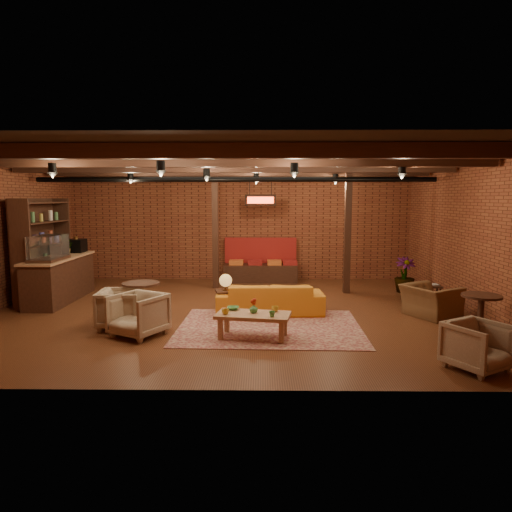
{
  "coord_description": "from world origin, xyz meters",
  "views": [
    {
      "loc": [
        0.64,
        -9.48,
        2.41
      ],
      "look_at": [
        0.52,
        0.2,
        1.17
      ],
      "focal_mm": 32.0,
      "sensor_mm": 36.0,
      "label": 1
    }
  ],
  "objects_px": {
    "armchair_a": "(121,307)",
    "armchair_right": "(431,296)",
    "round_table_right": "(481,309)",
    "sofa": "(270,298)",
    "armchair_b": "(138,313)",
    "side_table_book": "(430,286)",
    "round_table_left": "(141,295)",
    "plant_tall": "(406,240)",
    "armchair_far": "(478,344)",
    "side_table_lamp": "(226,284)",
    "coffee_table": "(252,316)"
  },
  "relations": [
    {
      "from": "round_table_left",
      "to": "side_table_book",
      "type": "xyz_separation_m",
      "value": [
        6.13,
        1.25,
        -0.06
      ]
    },
    {
      "from": "armchair_right",
      "to": "round_table_right",
      "type": "height_order",
      "value": "armchair_right"
    },
    {
      "from": "round_table_left",
      "to": "side_table_book",
      "type": "relative_size",
      "value": 1.49
    },
    {
      "from": "side_table_lamp",
      "to": "side_table_book",
      "type": "xyz_separation_m",
      "value": [
        4.51,
        0.71,
        -0.19
      ]
    },
    {
      "from": "round_table_right",
      "to": "armchair_far",
      "type": "height_order",
      "value": "round_table_right"
    },
    {
      "from": "round_table_left",
      "to": "armchair_a",
      "type": "relative_size",
      "value": 0.95
    },
    {
      "from": "round_table_left",
      "to": "armchair_far",
      "type": "distance_m",
      "value": 5.98
    },
    {
      "from": "armchair_right",
      "to": "armchair_a",
      "type": "bearing_deg",
      "value": 69.74
    },
    {
      "from": "round_table_right",
      "to": "side_table_book",
      "type": "bearing_deg",
      "value": 90.0
    },
    {
      "from": "armchair_right",
      "to": "armchair_far",
      "type": "relative_size",
      "value": 1.32
    },
    {
      "from": "round_table_left",
      "to": "armchair_a",
      "type": "bearing_deg",
      "value": -116.63
    },
    {
      "from": "armchair_a",
      "to": "side_table_book",
      "type": "height_order",
      "value": "armchair_a"
    },
    {
      "from": "side_table_book",
      "to": "armchair_right",
      "type": "bearing_deg",
      "value": -109.54
    },
    {
      "from": "armchair_a",
      "to": "side_table_book",
      "type": "distance_m",
      "value": 6.62
    },
    {
      "from": "sofa",
      "to": "side_table_book",
      "type": "xyz_separation_m",
      "value": [
        3.59,
        0.69,
        0.13
      ]
    },
    {
      "from": "side_table_lamp",
      "to": "armchair_b",
      "type": "height_order",
      "value": "side_table_lamp"
    },
    {
      "from": "side_table_lamp",
      "to": "armchair_far",
      "type": "bearing_deg",
      "value": -39.27
    },
    {
      "from": "round_table_left",
      "to": "round_table_right",
      "type": "bearing_deg",
      "value": -10.18
    },
    {
      "from": "sofa",
      "to": "side_table_lamp",
      "type": "height_order",
      "value": "side_table_lamp"
    },
    {
      "from": "side_table_lamp",
      "to": "round_table_left",
      "type": "relative_size",
      "value": 1.11
    },
    {
      "from": "sofa",
      "to": "armchair_b",
      "type": "relative_size",
      "value": 2.67
    },
    {
      "from": "armchair_right",
      "to": "round_table_left",
      "type": "bearing_deg",
      "value": 65.15
    },
    {
      "from": "side_table_lamp",
      "to": "armchair_b",
      "type": "bearing_deg",
      "value": -132.22
    },
    {
      "from": "coffee_table",
      "to": "round_table_right",
      "type": "bearing_deg",
      "value": 0.13
    },
    {
      "from": "side_table_lamp",
      "to": "armchair_far",
      "type": "height_order",
      "value": "side_table_lamp"
    },
    {
      "from": "side_table_book",
      "to": "armchair_b",
      "type": "bearing_deg",
      "value": -159.09
    },
    {
      "from": "armchair_b",
      "to": "armchair_far",
      "type": "height_order",
      "value": "armchair_b"
    },
    {
      "from": "armchair_a",
      "to": "plant_tall",
      "type": "relative_size",
      "value": 0.29
    },
    {
      "from": "armchair_a",
      "to": "armchair_right",
      "type": "relative_size",
      "value": 0.8
    },
    {
      "from": "coffee_table",
      "to": "armchair_b",
      "type": "bearing_deg",
      "value": 177.33
    },
    {
      "from": "armchair_b",
      "to": "plant_tall",
      "type": "bearing_deg",
      "value": 61.9
    },
    {
      "from": "round_table_left",
      "to": "armchair_b",
      "type": "bearing_deg",
      "value": -78.51
    },
    {
      "from": "round_table_right",
      "to": "sofa",
      "type": "bearing_deg",
      "value": 155.18
    },
    {
      "from": "plant_tall",
      "to": "armchair_a",
      "type": "bearing_deg",
      "value": -152.44
    },
    {
      "from": "coffee_table",
      "to": "armchair_far",
      "type": "distance_m",
      "value": 3.51
    },
    {
      "from": "side_table_book",
      "to": "round_table_right",
      "type": "relative_size",
      "value": 0.66
    },
    {
      "from": "armchair_right",
      "to": "side_table_lamp",
      "type": "bearing_deg",
      "value": 59.07
    },
    {
      "from": "armchair_far",
      "to": "side_table_lamp",
      "type": "bearing_deg",
      "value": 110.31
    },
    {
      "from": "side_table_lamp",
      "to": "side_table_book",
      "type": "bearing_deg",
      "value": 8.89
    },
    {
      "from": "armchair_b",
      "to": "armchair_far",
      "type": "xyz_separation_m",
      "value": [
        5.2,
        -1.54,
        -0.04
      ]
    },
    {
      "from": "sofa",
      "to": "round_table_right",
      "type": "xyz_separation_m",
      "value": [
        3.59,
        -1.66,
        0.19
      ]
    },
    {
      "from": "armchair_far",
      "to": "plant_tall",
      "type": "distance_m",
      "value": 5.46
    },
    {
      "from": "round_table_left",
      "to": "armchair_a",
      "type": "xyz_separation_m",
      "value": [
        -0.25,
        -0.51,
        -0.12
      ]
    },
    {
      "from": "side_table_lamp",
      "to": "round_table_right",
      "type": "relative_size",
      "value": 1.1
    },
    {
      "from": "armchair_b",
      "to": "armchair_right",
      "type": "xyz_separation_m",
      "value": [
        5.61,
        1.37,
        0.02
      ]
    },
    {
      "from": "armchair_right",
      "to": "armchair_far",
      "type": "bearing_deg",
      "value": 143.77
    },
    {
      "from": "armchair_b",
      "to": "round_table_right",
      "type": "relative_size",
      "value": 1.08
    },
    {
      "from": "armchair_right",
      "to": "plant_tall",
      "type": "xyz_separation_m",
      "value": [
        0.22,
        2.43,
        0.92
      ]
    },
    {
      "from": "side_table_lamp",
      "to": "armchair_right",
      "type": "height_order",
      "value": "armchair_right"
    },
    {
      "from": "armchair_a",
      "to": "armchair_right",
      "type": "distance_m",
      "value": 6.13
    }
  ]
}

